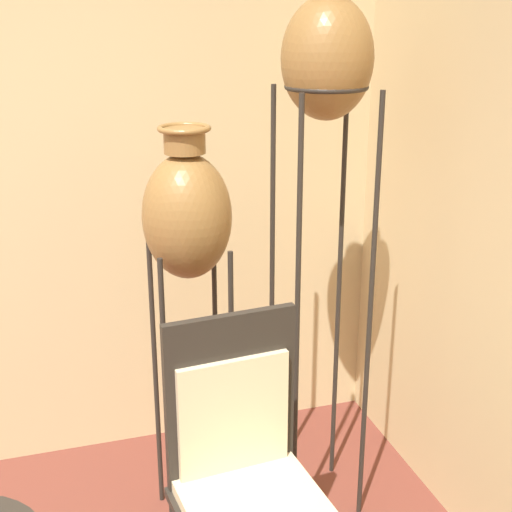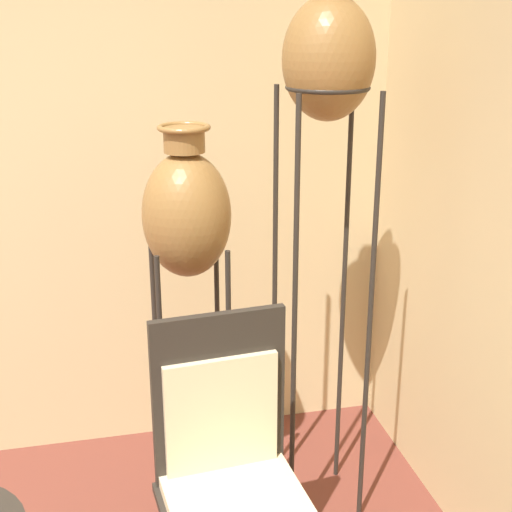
# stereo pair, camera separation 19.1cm
# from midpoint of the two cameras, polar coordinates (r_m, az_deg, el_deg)

# --- Properties ---
(vase_stand_tall) EXTENTS (0.33, 0.33, 2.13)m
(vase_stand_tall) POSITION_cam_midpoint_polar(r_m,az_deg,el_deg) (2.59, 7.97, 14.36)
(vase_stand_tall) COLOR #28231E
(vase_stand_tall) RESTS_ON ground_plane
(vase_stand_medium) EXTENTS (0.33, 0.33, 1.63)m
(vase_stand_medium) POSITION_cam_midpoint_polar(r_m,az_deg,el_deg) (2.61, -3.47, 2.97)
(vase_stand_medium) COLOR #28231E
(vase_stand_medium) RESTS_ON ground_plane
(chair) EXTENTS (0.51, 0.50, 1.11)m
(chair) POSITION_cam_midpoint_polar(r_m,az_deg,el_deg) (2.36, 0.37, -16.48)
(chair) COLOR #28231E
(chair) RESTS_ON ground_plane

